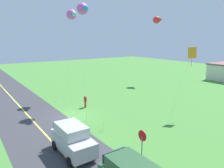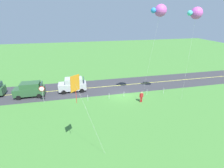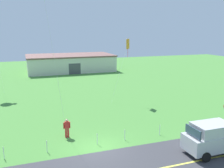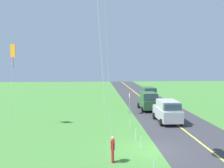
% 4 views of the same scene
% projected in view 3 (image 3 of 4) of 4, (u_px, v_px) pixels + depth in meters
% --- Properties ---
extents(ground_plane, '(120.00, 120.00, 0.10)m').
position_uv_depth(ground_plane, '(99.00, 149.00, 18.81)').
color(ground_plane, '#478438').
extents(car_suv_foreground, '(4.40, 2.12, 2.24)m').
position_uv_depth(car_suv_foreground, '(213.00, 137.00, 17.99)').
color(car_suv_foreground, '#B7B7BC').
rests_on(car_suv_foreground, ground).
extents(person_adult_near, '(0.58, 0.22, 1.60)m').
position_uv_depth(person_adult_near, '(67.00, 128.00, 20.60)').
color(person_adult_near, red).
rests_on(person_adult_near, ground).
extents(kite_yellow_high, '(2.48, 0.72, 7.70)m').
position_uv_depth(kite_yellow_high, '(128.00, 45.00, 30.18)').
color(kite_yellow_high, silver).
rests_on(kite_yellow_high, ground).
extents(warehouse_distant, '(18.36, 10.20, 3.50)m').
position_uv_depth(warehouse_distant, '(70.00, 63.00, 54.96)').
color(warehouse_distant, beige).
rests_on(warehouse_distant, ground).
extents(fence_post_0, '(0.05, 0.05, 0.90)m').
position_uv_depth(fence_post_0, '(4.00, 153.00, 17.22)').
color(fence_post_0, silver).
rests_on(fence_post_0, ground).
extents(fence_post_1, '(0.05, 0.05, 0.90)m').
position_uv_depth(fence_post_1, '(47.00, 146.00, 18.16)').
color(fence_post_1, silver).
rests_on(fence_post_1, ground).
extents(fence_post_2, '(0.05, 0.05, 0.90)m').
position_uv_depth(fence_post_2, '(97.00, 139.00, 19.39)').
color(fence_post_2, silver).
rests_on(fence_post_2, ground).
extents(fence_post_3, '(0.05, 0.05, 0.90)m').
position_uv_depth(fence_post_3, '(125.00, 135.00, 20.14)').
color(fence_post_3, silver).
rests_on(fence_post_3, ground).
extents(fence_post_4, '(0.05, 0.05, 0.90)m').
position_uv_depth(fence_post_4, '(160.00, 130.00, 21.18)').
color(fence_post_4, silver).
rests_on(fence_post_4, ground).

